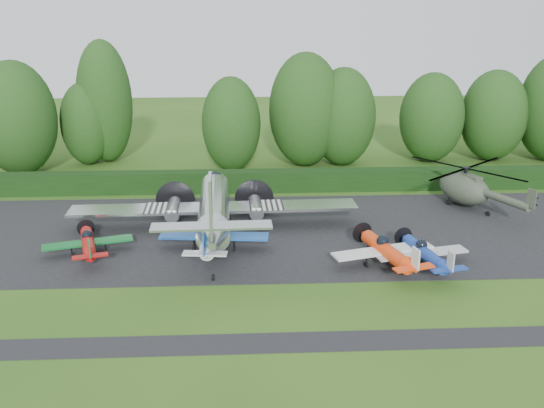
{
  "coord_description": "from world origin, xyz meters",
  "views": [
    {
      "loc": [
        -1.63,
        -34.05,
        17.32
      ],
      "look_at": [
        0.49,
        9.7,
        2.5
      ],
      "focal_mm": 40.0,
      "sensor_mm": 36.0,
      "label": 1
    }
  ],
  "objects_px": {
    "helicopter": "(464,186)",
    "sign_board": "(534,177)",
    "transport_plane": "(214,209)",
    "light_plane_red": "(88,243)",
    "light_plane_orange": "(387,251)",
    "light_plane_blue": "(425,253)",
    "light_plane_white": "(213,236)"
  },
  "relations": [
    {
      "from": "light_plane_red",
      "to": "helicopter",
      "type": "bearing_deg",
      "value": 33.4
    },
    {
      "from": "transport_plane",
      "to": "sign_board",
      "type": "distance_m",
      "value": 31.92
    },
    {
      "from": "light_plane_red",
      "to": "helicopter",
      "type": "xyz_separation_m",
      "value": [
        30.31,
        9.37,
        0.91
      ]
    },
    {
      "from": "light_plane_orange",
      "to": "sign_board",
      "type": "distance_m",
      "value": 24.99
    },
    {
      "from": "light_plane_white",
      "to": "light_plane_red",
      "type": "bearing_deg",
      "value": 175.73
    },
    {
      "from": "helicopter",
      "to": "light_plane_orange",
      "type": "bearing_deg",
      "value": -103.51
    },
    {
      "from": "light_plane_red",
      "to": "helicopter",
      "type": "distance_m",
      "value": 31.74
    },
    {
      "from": "light_plane_blue",
      "to": "transport_plane",
      "type": "bearing_deg",
      "value": 165.82
    },
    {
      "from": "helicopter",
      "to": "light_plane_white",
      "type": "bearing_deg",
      "value": -132.13
    },
    {
      "from": "light_plane_orange",
      "to": "helicopter",
      "type": "xyz_separation_m",
      "value": [
        9.61,
        12.19,
        0.75
      ]
    },
    {
      "from": "helicopter",
      "to": "sign_board",
      "type": "xyz_separation_m",
      "value": [
        8.6,
        4.92,
        -0.75
      ]
    },
    {
      "from": "helicopter",
      "to": "light_plane_red",
      "type": "bearing_deg",
      "value": -138.06
    },
    {
      "from": "light_plane_white",
      "to": "light_plane_orange",
      "type": "distance_m",
      "value": 12.26
    },
    {
      "from": "light_plane_blue",
      "to": "light_plane_orange",
      "type": "bearing_deg",
      "value": -175.39
    },
    {
      "from": "light_plane_blue",
      "to": "sign_board",
      "type": "relative_size",
      "value": 2.25
    },
    {
      "from": "light_plane_red",
      "to": "sign_board",
      "type": "distance_m",
      "value": 41.45
    },
    {
      "from": "transport_plane",
      "to": "light_plane_blue",
      "type": "relative_size",
      "value": 3.31
    },
    {
      "from": "light_plane_orange",
      "to": "light_plane_white",
      "type": "bearing_deg",
      "value": -178.28
    },
    {
      "from": "light_plane_white",
      "to": "light_plane_orange",
      "type": "relative_size",
      "value": 1.08
    },
    {
      "from": "light_plane_red",
      "to": "light_plane_white",
      "type": "distance_m",
      "value": 8.82
    },
    {
      "from": "transport_plane",
      "to": "helicopter",
      "type": "xyz_separation_m",
      "value": [
        21.57,
        5.48,
        -0.11
      ]
    },
    {
      "from": "light_plane_orange",
      "to": "helicopter",
      "type": "relative_size",
      "value": 0.59
    },
    {
      "from": "transport_plane",
      "to": "helicopter",
      "type": "bearing_deg",
      "value": 15.88
    },
    {
      "from": "light_plane_blue",
      "to": "helicopter",
      "type": "distance_m",
      "value": 14.39
    },
    {
      "from": "transport_plane",
      "to": "light_plane_white",
      "type": "xyz_separation_m",
      "value": [
        0.07,
        -3.7,
        -0.77
      ]
    },
    {
      "from": "light_plane_white",
      "to": "helicopter",
      "type": "height_order",
      "value": "helicopter"
    },
    {
      "from": "light_plane_white",
      "to": "sign_board",
      "type": "xyz_separation_m",
      "value": [
        30.1,
        14.09,
        -0.1
      ]
    },
    {
      "from": "light_plane_white",
      "to": "sign_board",
      "type": "distance_m",
      "value": 33.23
    },
    {
      "from": "light_plane_orange",
      "to": "helicopter",
      "type": "distance_m",
      "value": 15.54
    },
    {
      "from": "transport_plane",
      "to": "light_plane_orange",
      "type": "height_order",
      "value": "transport_plane"
    },
    {
      "from": "light_plane_red",
      "to": "helicopter",
      "type": "height_order",
      "value": "helicopter"
    },
    {
      "from": "light_plane_orange",
      "to": "sign_board",
      "type": "relative_size",
      "value": 2.5
    }
  ]
}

